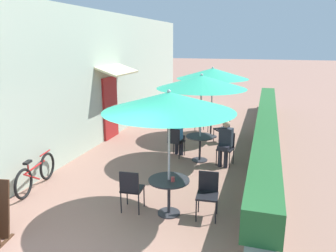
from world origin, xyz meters
TOP-DOWN VIEW (x-y plane):
  - cafe_facade_wall at (-2.54, 7.05)m, footprint 0.98×14.37m
  - planter_hedge at (2.75, 7.09)m, footprint 0.60×13.37m
  - patio_table_near at (1.02, 2.05)m, footprint 0.79×0.79m
  - patio_umbrella_near at (1.02, 2.05)m, footprint 2.41×2.41m
  - cafe_chair_near_left at (1.75, 2.19)m, footprint 0.43×0.43m
  - cafe_chair_near_right at (0.29, 1.92)m, footprint 0.43×0.43m
  - coffee_cup_near at (1.12, 1.99)m, footprint 0.07×0.07m
  - patio_table_mid at (1.01, 5.12)m, footprint 0.79×0.79m
  - patio_umbrella_mid at (1.01, 5.12)m, footprint 2.41×2.41m
  - cafe_chair_mid_left at (1.74, 5.06)m, footprint 0.47×0.47m
  - seated_patron_mid_left at (1.72, 4.95)m, footprint 0.39×0.45m
  - cafe_chair_mid_right at (0.27, 5.18)m, footprint 0.47×0.47m
  - seated_patron_mid_right at (0.29, 5.29)m, footprint 0.39×0.45m
  - patio_table_far at (0.90, 7.55)m, footprint 0.79×0.79m
  - patio_umbrella_far at (0.90, 7.55)m, footprint 2.41×2.41m
  - cafe_chair_far_left at (0.40, 8.09)m, footprint 0.56×0.56m
  - cafe_chair_far_right at (1.41, 7.01)m, footprint 0.56×0.56m
  - bicycle_leaning at (-2.20, 2.28)m, footprint 0.32×1.68m

SIDE VIEW (x-z plane):
  - bicycle_leaning at x=-2.20m, z-range -0.03..0.72m
  - cafe_chair_near_left at x=1.75m, z-range 0.08..0.95m
  - cafe_chair_near_right at x=0.29m, z-range 0.08..0.95m
  - cafe_chair_mid_left at x=1.74m, z-range 0.08..0.95m
  - cafe_chair_mid_right at x=0.27m, z-range 0.08..0.95m
  - cafe_chair_far_left at x=0.40m, z-range 0.08..0.95m
  - cafe_chair_far_right at x=1.41m, z-range 0.08..0.95m
  - patio_table_near at x=1.02m, z-range 0.17..0.88m
  - patio_table_mid at x=1.01m, z-range 0.17..0.88m
  - patio_table_far at x=0.90m, z-range 0.17..0.88m
  - planter_hedge at x=2.75m, z-range 0.03..1.04m
  - seated_patron_mid_left at x=1.72m, z-range 0.06..1.31m
  - seated_patron_mid_right at x=0.29m, z-range 0.06..1.31m
  - coffee_cup_near at x=1.12m, z-range 0.71..0.80m
  - cafe_facade_wall at x=-2.54m, z-range -0.01..4.19m
  - patio_umbrella_near at x=1.02m, z-range 1.00..3.43m
  - patio_umbrella_mid at x=1.01m, z-range 1.00..3.43m
  - patio_umbrella_far at x=0.90m, z-range 1.00..3.43m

